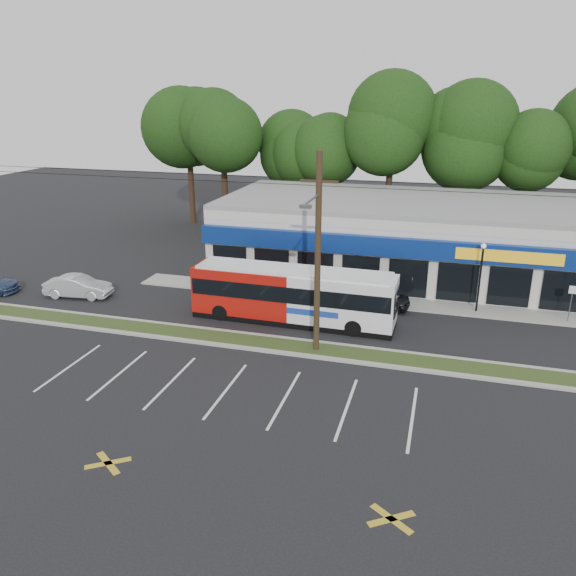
# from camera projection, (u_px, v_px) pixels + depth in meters

# --- Properties ---
(ground) EXTENTS (120.00, 120.00, 0.00)m
(ground) POSITION_uv_depth(u_px,v_px,m) (254.00, 352.00, 28.50)
(ground) COLOR black
(ground) RESTS_ON ground
(grass_strip) EXTENTS (40.00, 1.60, 0.12)m
(grass_strip) POSITION_uv_depth(u_px,v_px,m) (260.00, 343.00, 29.39)
(grass_strip) COLOR #2B3A17
(grass_strip) RESTS_ON ground
(curb_south) EXTENTS (40.00, 0.25, 0.14)m
(curb_south) POSITION_uv_depth(u_px,v_px,m) (255.00, 349.00, 28.62)
(curb_south) COLOR #9E9E93
(curb_south) RESTS_ON ground
(curb_north) EXTENTS (40.00, 0.25, 0.14)m
(curb_north) POSITION_uv_depth(u_px,v_px,m) (265.00, 336.00, 30.16)
(curb_north) COLOR #9E9E93
(curb_north) RESTS_ON ground
(sidewalk) EXTENTS (32.00, 2.20, 0.10)m
(sidewalk) POSITION_uv_depth(u_px,v_px,m) (376.00, 301.00, 35.35)
(sidewalk) COLOR #9E9E93
(sidewalk) RESTS_ON ground
(strip_mall) EXTENTS (25.00, 12.55, 5.30)m
(strip_mall) POSITION_uv_depth(u_px,v_px,m) (398.00, 236.00, 40.63)
(strip_mall) COLOR beige
(strip_mall) RESTS_ON ground
(utility_pole) EXTENTS (50.00, 2.77, 10.00)m
(utility_pole) POSITION_uv_depth(u_px,v_px,m) (314.00, 248.00, 26.82)
(utility_pole) COLOR black
(utility_pole) RESTS_ON ground
(lamp_post) EXTENTS (0.30, 0.30, 4.25)m
(lamp_post) POSITION_uv_depth(u_px,v_px,m) (481.00, 270.00, 32.74)
(lamp_post) COLOR black
(lamp_post) RESTS_ON ground
(sign_post) EXTENTS (0.45, 0.10, 2.23)m
(sign_post) POSITION_uv_depth(u_px,v_px,m) (572.00, 297.00, 31.60)
(sign_post) COLOR #59595E
(sign_post) RESTS_ON ground
(tree_line) EXTENTS (46.76, 6.76, 11.83)m
(tree_line) POSITION_uv_depth(u_px,v_px,m) (396.00, 142.00, 48.27)
(tree_line) COLOR black
(tree_line) RESTS_ON ground
(metrobus) EXTENTS (11.68, 2.66, 3.13)m
(metrobus) POSITION_uv_depth(u_px,v_px,m) (293.00, 294.00, 31.83)
(metrobus) COLOR #AB130D
(metrobus) RESTS_ON ground
(car_dark) EXTENTS (4.42, 1.97, 1.48)m
(car_dark) POSITION_uv_depth(u_px,v_px,m) (374.00, 296.00, 34.12)
(car_dark) COLOR black
(car_dark) RESTS_ON ground
(car_silver) EXTENTS (4.36, 2.01, 1.39)m
(car_silver) POSITION_uv_depth(u_px,v_px,m) (78.00, 287.00, 35.96)
(car_silver) COLOR #B1B4B9
(car_silver) RESTS_ON ground
(pedestrian_a) EXTENTS (0.80, 0.64, 1.90)m
(pedestrian_a) POSITION_uv_depth(u_px,v_px,m) (328.00, 285.00, 35.38)
(pedestrian_a) COLOR silver
(pedestrian_a) RESTS_ON ground
(pedestrian_b) EXTENTS (0.85, 0.72, 1.55)m
(pedestrian_b) POSITION_uv_depth(u_px,v_px,m) (341.00, 292.00, 34.66)
(pedestrian_b) COLOR beige
(pedestrian_b) RESTS_ON ground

